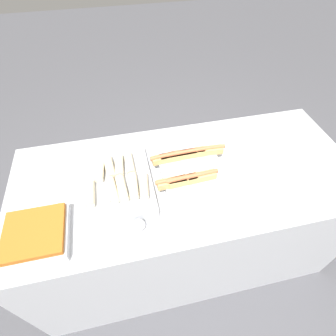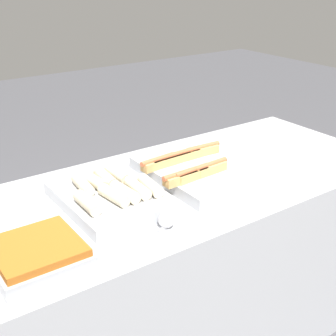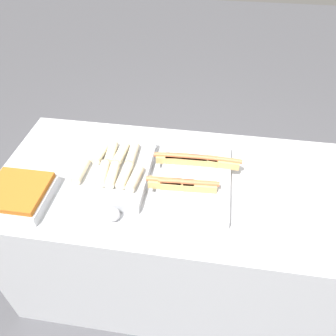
{
  "view_description": "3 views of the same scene",
  "coord_description": "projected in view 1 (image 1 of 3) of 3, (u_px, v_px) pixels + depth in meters",
  "views": [
    {
      "loc": [
        -0.31,
        -0.88,
        1.93
      ],
      "look_at": [
        -0.11,
        0.0,
        0.94
      ],
      "focal_mm": 28.0,
      "sensor_mm": 36.0,
      "label": 1
    },
    {
      "loc": [
        -1.1,
        -1.41,
        1.7
      ],
      "look_at": [
        -0.11,
        0.0,
        0.94
      ],
      "focal_mm": 50.0,
      "sensor_mm": 36.0,
      "label": 2
    },
    {
      "loc": [
        0.06,
        -1.09,
        1.96
      ],
      "look_at": [
        -0.11,
        0.0,
        0.94
      ],
      "focal_mm": 35.0,
      "sensor_mm": 36.0,
      "label": 3
    }
  ],
  "objects": [
    {
      "name": "tray_hotdogs",
      "position": [
        190.0,
        169.0,
        1.39
      ],
      "size": [
        0.42,
        0.5,
        0.1
      ],
      "color": "#B7BABF",
      "rests_on": "counter"
    },
    {
      "name": "counter",
      "position": [
        184.0,
        217.0,
        1.73
      ],
      "size": [
        1.88,
        0.82,
        0.86
      ],
      "color": "#B7BABF",
      "rests_on": "ground_plane"
    },
    {
      "name": "ground_plane",
      "position": [
        182.0,
        247.0,
        2.05
      ],
      "size": [
        12.0,
        12.0,
        0.0
      ],
      "primitive_type": "plane",
      "color": "#4C4C51"
    },
    {
      "name": "tray_wraps",
      "position": [
        117.0,
        182.0,
        1.33
      ],
      "size": [
        0.35,
        0.45,
        0.09
      ],
      "color": "#B7BABF",
      "rests_on": "counter"
    },
    {
      "name": "tray_side_front",
      "position": [
        36.0,
        235.0,
        1.13
      ],
      "size": [
        0.27,
        0.27,
        0.07
      ],
      "color": "#B7BABF",
      "rests_on": "counter"
    },
    {
      "name": "serving_spoon_near",
      "position": [
        137.0,
        226.0,
        1.17
      ],
      "size": [
        0.24,
        0.06,
        0.06
      ],
      "color": "silver",
      "rests_on": "counter"
    }
  ]
}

